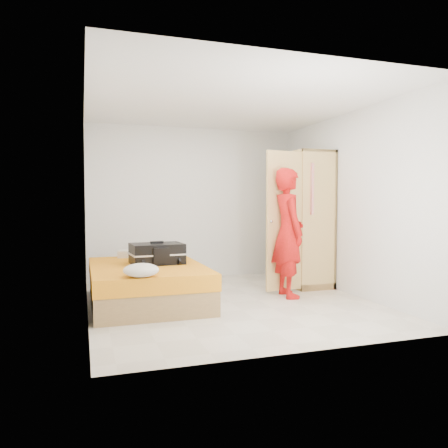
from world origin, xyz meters
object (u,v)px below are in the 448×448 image
object	(u,v)px
wardrobe	(299,222)
person	(288,233)
suitcase	(157,254)
round_cushion	(141,270)
bed	(147,284)

from	to	relation	value
wardrobe	person	bearing A→B (deg)	-127.13
wardrobe	suitcase	world-z (taller)	wardrobe
wardrobe	round_cushion	distance (m)	3.07
bed	person	world-z (taller)	person
round_cushion	bed	bearing A→B (deg)	78.21
wardrobe	round_cushion	bearing A→B (deg)	-152.24
bed	round_cushion	size ratio (longest dim) A/B	5.12
wardrobe	suitcase	bearing A→B (deg)	-169.42
bed	wardrobe	world-z (taller)	wardrobe
person	suitcase	distance (m)	1.83
suitcase	round_cushion	xyz separation A→B (m)	(-0.34, -0.98, -0.06)
bed	suitcase	bearing A→B (deg)	28.56
person	suitcase	bearing A→B (deg)	84.38
bed	suitcase	size ratio (longest dim) A/B	2.76
person	suitcase	size ratio (longest dim) A/B	2.45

